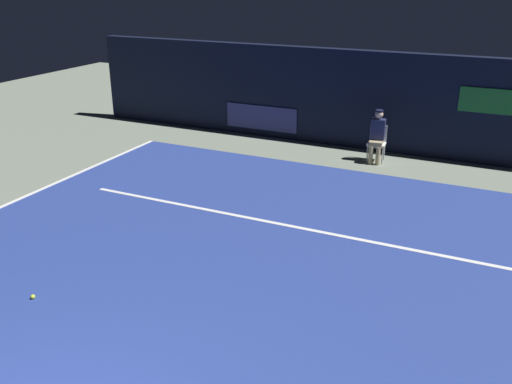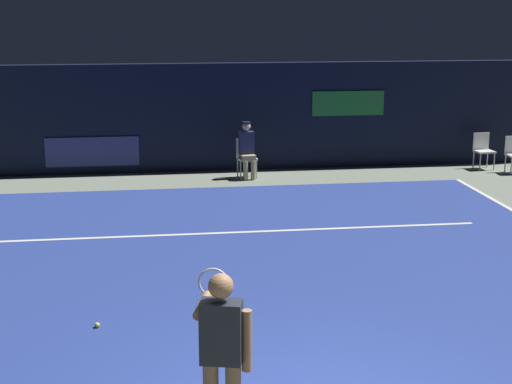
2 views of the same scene
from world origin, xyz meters
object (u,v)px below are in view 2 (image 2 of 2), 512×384
tennis_player (222,353)px  line_judge_on_chair (247,149)px  courtside_chair_near (483,148)px  tennis_ball (97,325)px

tennis_player → line_judge_on_chair: 11.62m
tennis_player → line_judge_on_chair: size_ratio=1.31×
courtside_chair_near → tennis_ball: 12.48m
tennis_player → line_judge_on_chair: (1.69, 11.49, -0.30)m
line_judge_on_chair → courtside_chair_near: 5.92m
line_judge_on_chair → courtside_chair_near: bearing=2.7°
tennis_player → courtside_chair_near: 14.02m
courtside_chair_near → tennis_ball: (-8.89, -8.74, -0.46)m
line_judge_on_chair → tennis_ball: bearing=-109.4°
courtside_chair_near → tennis_ball: courtside_chair_near is taller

